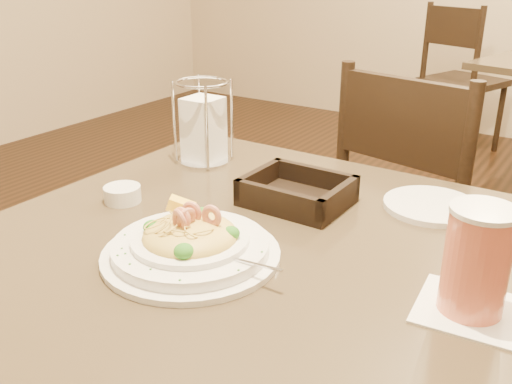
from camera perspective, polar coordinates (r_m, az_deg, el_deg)
The scene contains 9 objects.
main_table at distance 1.08m, azimuth -0.61°, elevation -16.15°, with size 0.90×0.90×0.75m.
dining_chair_near at distance 1.72m, azimuth 15.76°, elevation -2.14°, with size 0.50×0.50×0.93m.
dining_chair_far at distance 3.85m, azimuth 19.69°, elevation 10.94°, with size 0.53×0.53×0.93m.
pasta_bowl at distance 0.89m, azimuth -6.57°, elevation -5.08°, with size 0.31×0.28×0.09m.
drink_glass at distance 0.79m, azimuth 21.18°, elevation -6.53°, with size 0.14×0.14×0.15m.
bread_basket at distance 1.08m, azimuth 4.12°, elevation -0.18°, with size 0.19×0.16×0.05m.
napkin_caddy at distance 1.29m, azimuth -5.27°, elevation 6.42°, with size 0.12×0.12×0.19m.
side_plate at distance 1.11m, azimuth 17.12°, elevation -1.31°, with size 0.18×0.18×0.01m, color white.
butter_ramekin at distance 1.12m, azimuth -13.21°, elevation -0.20°, with size 0.07×0.07×0.03m, color white.
Camera 1 is at (0.47, -0.70, 1.19)m, focal length 40.00 mm.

